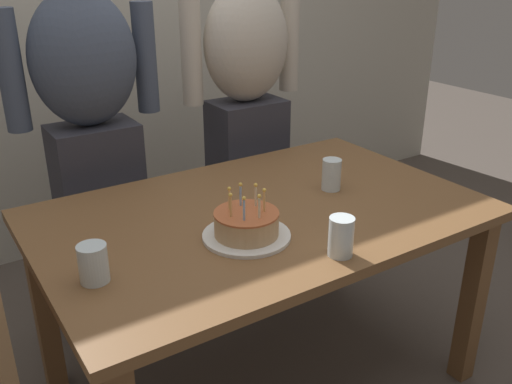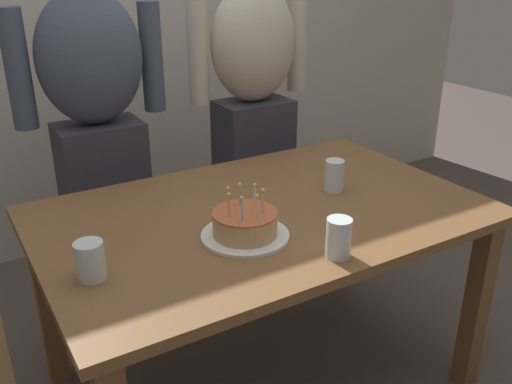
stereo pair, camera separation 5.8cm
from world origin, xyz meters
name	(u,v)px [view 1 (the left image)]	position (x,y,z in m)	size (l,w,h in m)	color
ground_plane	(261,379)	(0.00, 0.00, 0.00)	(10.00, 10.00, 0.00)	#564C44
back_wall	(96,6)	(0.00, 1.55, 1.30)	(5.20, 0.10, 2.60)	beige
dining_table	(262,235)	(0.00, 0.00, 0.64)	(1.50, 0.96, 0.74)	brown
birthday_cake	(246,226)	(-0.15, -0.14, 0.78)	(0.27, 0.27, 0.16)	white
water_glass_near	(93,263)	(-0.62, -0.13, 0.79)	(0.08, 0.08, 0.11)	silver
water_glass_far	(341,237)	(0.02, -0.38, 0.80)	(0.07, 0.07, 0.12)	silver
water_glass_side	(331,175)	(0.31, 0.01, 0.80)	(0.07, 0.07, 0.12)	silver
person_man_bearded	(93,136)	(-0.34, 0.71, 0.87)	(0.61, 0.27, 1.66)	#33333D
person_woman_cardigan	(247,110)	(0.39, 0.71, 0.87)	(0.61, 0.27, 1.66)	#33333D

